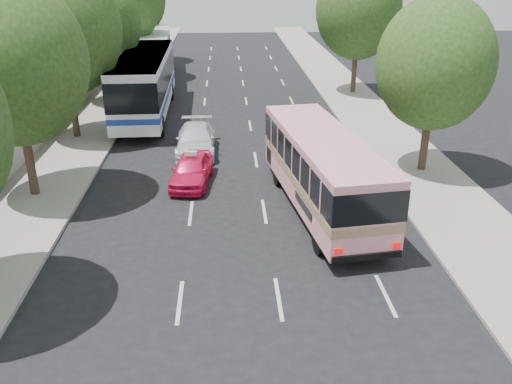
{
  "coord_description": "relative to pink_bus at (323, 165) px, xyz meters",
  "views": [
    {
      "loc": [
        -0.43,
        -15.32,
        9.23
      ],
      "look_at": [
        0.57,
        2.26,
        1.6
      ],
      "focal_mm": 38.0,
      "sensor_mm": 36.0,
      "label": 1
    }
  ],
  "objects": [
    {
      "name": "tour_coach_front",
      "position": [
        -8.63,
        14.57,
        0.4
      ],
      "size": [
        3.04,
        12.89,
        3.84
      ],
      "rotation": [
        0.0,
        0.0,
        0.02
      ],
      "color": "white",
      "rests_on": "ground"
    },
    {
      "name": "pink_bus",
      "position": [
        0.0,
        0.0,
        0.0
      ],
      "size": [
        3.73,
        9.88,
        3.08
      ],
      "rotation": [
        0.0,
        0.0,
        0.14
      ],
      "color": "pink",
      "rests_on": "ground"
    },
    {
      "name": "tour_coach_rear",
      "position": [
        -9.54,
        26.75,
        0.25
      ],
      "size": [
        3.47,
        12.18,
        3.6
      ],
      "rotation": [
        0.0,
        0.0,
        0.07
      ],
      "color": "silver",
      "rests_on": "ground"
    },
    {
      "name": "tree_right_near",
      "position": [
        5.54,
        3.94,
        3.29
      ],
      "size": [
        5.1,
        5.1,
        7.95
      ],
      "color": "#38281E",
      "rests_on": "ground"
    },
    {
      "name": "taxi_roof_sign",
      "position": [
        -5.24,
        3.09,
        -0.5
      ],
      "size": [
        0.57,
        0.24,
        0.18
      ],
      "primitive_type": "cube",
      "rotation": [
        0.0,
        0.0,
        -0.12
      ],
      "color": "silver",
      "rests_on": "pink_taxi"
    },
    {
      "name": "low_wall",
      "position": [
        -13.54,
        16.0,
        -1.01
      ],
      "size": [
        0.3,
        90.0,
        1.5
      ],
      "primitive_type": "cube",
      "color": "#9E998E",
      "rests_on": "sidewalk_left"
    },
    {
      "name": "tree_left_b",
      "position": [
        -11.66,
        1.94,
        3.9
      ],
      "size": [
        5.7,
        5.7,
        8.88
      ],
      "color": "#38281E",
      "rests_on": "ground"
    },
    {
      "name": "tree_left_c",
      "position": [
        -11.86,
        9.94,
        4.21
      ],
      "size": [
        6.0,
        6.0,
        9.35
      ],
      "color": "#38281E",
      "rests_on": "ground"
    },
    {
      "name": "ground",
      "position": [
        -3.24,
        -4.0,
        -1.91
      ],
      "size": [
        120.0,
        120.0,
        0.0
      ],
      "primitive_type": "plane",
      "color": "black",
      "rests_on": "ground"
    },
    {
      "name": "white_pickup",
      "position": [
        -5.24,
        7.24,
        -1.23
      ],
      "size": [
        1.97,
        4.75,
        1.37
      ],
      "primitive_type": "imported",
      "rotation": [
        0.0,
        0.0,
        0.01
      ],
      "color": "silver",
      "rests_on": "ground"
    },
    {
      "name": "sidewalk_right",
      "position": [
        5.26,
        16.0,
        -1.85
      ],
      "size": [
        4.0,
        90.0,
        0.12
      ],
      "primitive_type": "cube",
      "color": "#9E998E",
      "rests_on": "ground"
    },
    {
      "name": "tree_right_far",
      "position": [
        5.84,
        19.94,
        4.21
      ],
      "size": [
        6.0,
        6.0,
        9.35
      ],
      "color": "#38281E",
      "rests_on": "ground"
    },
    {
      "name": "pink_taxi",
      "position": [
        -5.24,
        3.09,
        -1.25
      ],
      "size": [
        2.02,
        4.05,
        1.33
      ],
      "primitive_type": "imported",
      "rotation": [
        0.0,
        0.0,
        -0.12
      ],
      "color": "#E6144E",
      "rests_on": "ground"
    },
    {
      "name": "tree_left_d",
      "position": [
        -11.76,
        17.94,
        3.72
      ],
      "size": [
        5.52,
        5.52,
        8.6
      ],
      "color": "#38281E",
      "rests_on": "ground"
    },
    {
      "name": "sidewalk_left",
      "position": [
        -11.74,
        16.0,
        -1.84
      ],
      "size": [
        4.0,
        90.0,
        0.15
      ],
      "primitive_type": "cube",
      "color": "#9E998E",
      "rests_on": "ground"
    }
  ]
}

